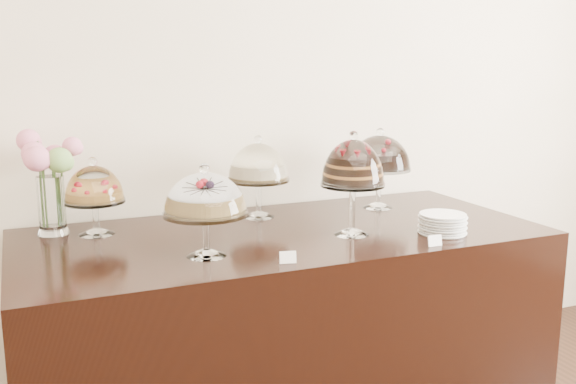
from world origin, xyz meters
name	(u,v)px	position (x,y,z in m)	size (l,w,h in m)	color
wall_back	(291,84)	(0.00, 3.00, 1.50)	(5.00, 0.04, 3.00)	beige
display_counter	(284,330)	(-0.27, 2.45, 0.45)	(2.20, 1.00, 0.90)	black
cake_stand_sugar_sponge	(205,198)	(-0.67, 2.24, 1.12)	(0.31, 0.31, 0.35)	white
cake_stand_choco_layer	(353,167)	(-0.03, 2.29, 1.19)	(0.27, 0.27, 0.43)	white
cake_stand_cheesecake	(258,166)	(-0.28, 2.74, 1.14)	(0.29, 0.29, 0.38)	white
cake_stand_dark_choco	(379,156)	(0.33, 2.69, 1.16)	(0.31, 0.31, 0.39)	white
cake_stand_fruit_tart	(94,188)	(-1.01, 2.72, 1.10)	(0.25, 0.25, 0.33)	white
flower_vase	(48,172)	(-1.18, 2.79, 1.16)	(0.25, 0.26, 0.44)	white
plate_stack	(443,224)	(0.33, 2.15, 0.94)	(0.20, 0.20, 0.08)	white
price_card_left	(288,257)	(-0.43, 2.03, 0.92)	(0.06, 0.01, 0.04)	white
price_card_right	(435,241)	(0.18, 2.01, 0.92)	(0.06, 0.01, 0.04)	white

